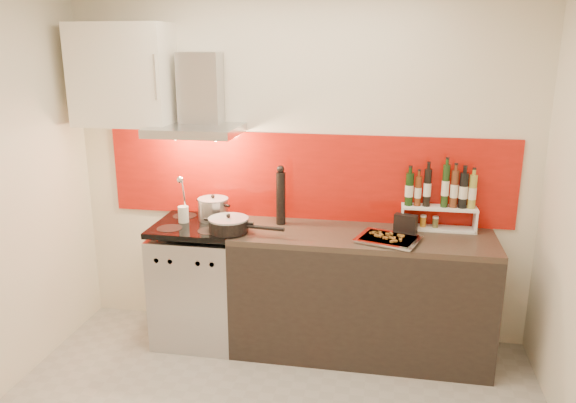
% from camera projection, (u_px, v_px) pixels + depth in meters
% --- Properties ---
extents(back_wall, '(3.40, 0.02, 2.60)m').
position_uv_depth(back_wall, '(299.00, 166.00, 4.13)').
color(back_wall, silver).
rests_on(back_wall, ground).
extents(backsplash, '(3.00, 0.02, 0.64)m').
position_uv_depth(backsplash, '(305.00, 177.00, 4.13)').
color(backsplash, '#A01208').
rests_on(backsplash, back_wall).
extents(range_stove, '(0.60, 0.60, 0.91)m').
position_uv_depth(range_stove, '(200.00, 283.00, 4.20)').
color(range_stove, '#B7B7BA').
rests_on(range_stove, ground).
extents(counter, '(1.80, 0.60, 0.90)m').
position_uv_depth(counter, '(361.00, 294.00, 3.99)').
color(counter, black).
rests_on(counter, ground).
extents(range_hood, '(0.62, 0.50, 0.61)m').
position_uv_depth(range_hood, '(198.00, 106.00, 3.98)').
color(range_hood, '#B7B7BA').
rests_on(range_hood, back_wall).
extents(upper_cabinet, '(0.70, 0.35, 0.72)m').
position_uv_depth(upper_cabinet, '(123.00, 75.00, 4.00)').
color(upper_cabinet, white).
rests_on(upper_cabinet, back_wall).
extents(stock_pot, '(0.22, 0.22, 0.19)m').
position_uv_depth(stock_pot, '(213.00, 209.00, 4.13)').
color(stock_pot, '#B7B7BA').
rests_on(stock_pot, range_stove).
extents(saute_pan, '(0.54, 0.28, 0.13)m').
position_uv_depth(saute_pan, '(230.00, 225.00, 3.88)').
color(saute_pan, black).
rests_on(saute_pan, range_stove).
extents(utensil_jar, '(0.08, 0.12, 0.37)m').
position_uv_depth(utensil_jar, '(183.00, 209.00, 4.06)').
color(utensil_jar, silver).
rests_on(utensil_jar, range_stove).
extents(pepper_mill, '(0.07, 0.07, 0.44)m').
position_uv_depth(pepper_mill, '(281.00, 196.00, 4.03)').
color(pepper_mill, black).
rests_on(pepper_mill, counter).
extents(step_shelf, '(0.52, 0.14, 0.47)m').
position_uv_depth(step_shelf, '(440.00, 201.00, 3.91)').
color(step_shelf, white).
rests_on(step_shelf, counter).
extents(caddy_box, '(0.17, 0.11, 0.13)m').
position_uv_depth(caddy_box, '(406.00, 224.00, 3.90)').
color(caddy_box, black).
rests_on(caddy_box, counter).
extents(baking_tray, '(0.47, 0.41, 0.03)m').
position_uv_depth(baking_tray, '(388.00, 239.00, 3.73)').
color(baking_tray, silver).
rests_on(baking_tray, counter).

